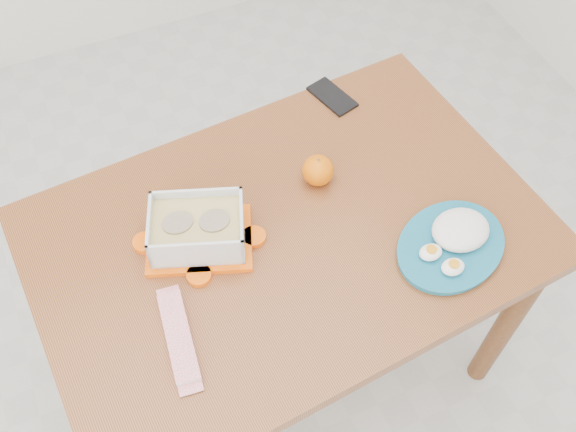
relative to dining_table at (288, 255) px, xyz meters
name	(u,v)px	position (x,y,z in m)	size (l,w,h in m)	color
ground	(256,359)	(-0.09, 0.05, -0.65)	(3.50, 3.50, 0.00)	#B7B7B2
dining_table	(288,255)	(0.00, 0.00, 0.00)	(1.21, 0.86, 0.75)	brown
food_container	(198,229)	(-0.19, 0.05, 0.15)	(0.28, 0.25, 0.10)	#FF5D07
orange_fruit	(318,170)	(0.13, 0.11, 0.14)	(0.08, 0.08, 0.08)	orange
rice_plate	(454,239)	(0.32, -0.19, 0.13)	(0.35, 0.35, 0.07)	#176583
candy_bar	(179,337)	(-0.31, -0.15, 0.11)	(0.20, 0.05, 0.02)	red
smartphone	(332,97)	(0.28, 0.35, 0.11)	(0.07, 0.14, 0.01)	black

